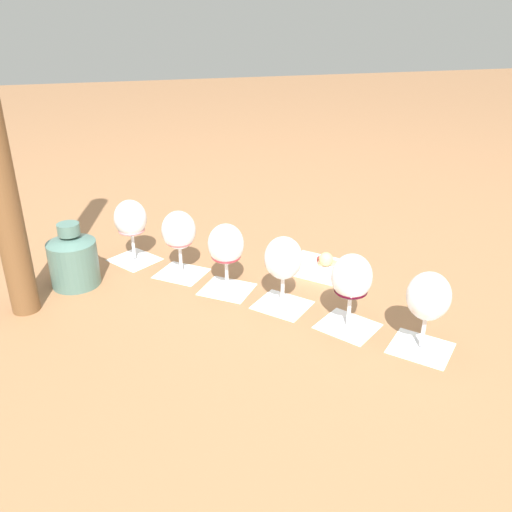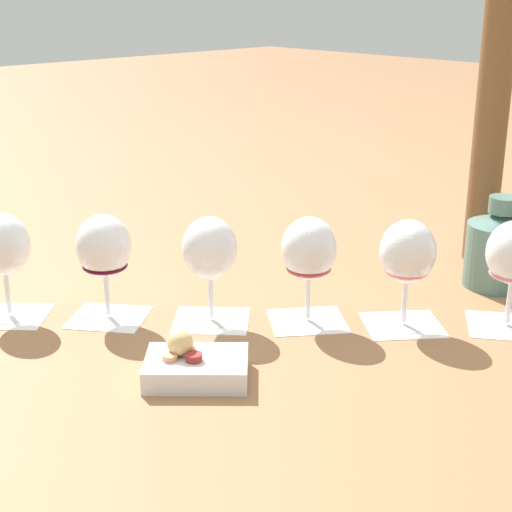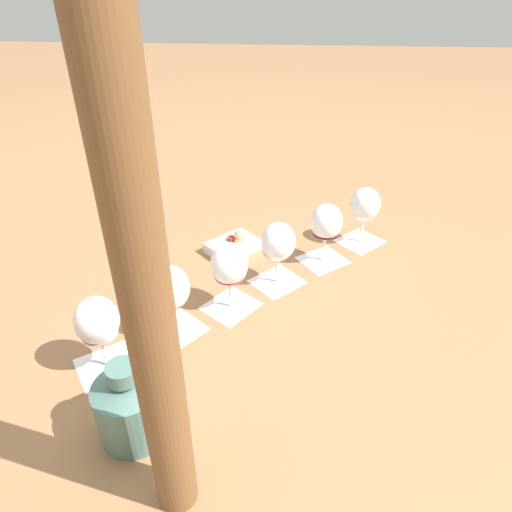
# 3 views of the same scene
# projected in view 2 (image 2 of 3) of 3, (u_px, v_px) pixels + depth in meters

# --- Properties ---
(ground_plane) EXTENTS (8.00, 8.00, 0.00)m
(ground_plane) POSITION_uv_depth(u_px,v_px,m) (255.00, 322.00, 1.24)
(ground_plane) COLOR #936642
(tasting_card_0) EXTENTS (0.15, 0.16, 0.00)m
(tasting_card_0) POSITION_uv_depth(u_px,v_px,m) (506.00, 326.00, 1.22)
(tasting_card_0) COLOR white
(tasting_card_0) RESTS_ON ground_plane
(tasting_card_1) EXTENTS (0.16, 0.16, 0.00)m
(tasting_card_1) POSITION_uv_depth(u_px,v_px,m) (403.00, 325.00, 1.22)
(tasting_card_1) COLOR white
(tasting_card_1) RESTS_ON ground_plane
(tasting_card_2) EXTENTS (0.16, 0.15, 0.00)m
(tasting_card_2) POSITION_uv_depth(u_px,v_px,m) (307.00, 321.00, 1.24)
(tasting_card_2) COLOR white
(tasting_card_2) RESTS_ON ground_plane
(tasting_card_3) EXTENTS (0.16, 0.16, 0.00)m
(tasting_card_3) POSITION_uv_depth(u_px,v_px,m) (211.00, 320.00, 1.24)
(tasting_card_3) COLOR white
(tasting_card_3) RESTS_ON ground_plane
(tasting_card_4) EXTENTS (0.16, 0.16, 0.00)m
(tasting_card_4) POSITION_uv_depth(u_px,v_px,m) (109.00, 317.00, 1.25)
(tasting_card_4) COLOR white
(tasting_card_4) RESTS_ON ground_plane
(tasting_card_5) EXTENTS (0.16, 0.16, 0.00)m
(tasting_card_5) POSITION_uv_depth(u_px,v_px,m) (10.00, 316.00, 1.26)
(tasting_card_5) COLOR white
(tasting_card_5) RESTS_ON ground_plane
(wine_glass_1) EXTENTS (0.09, 0.09, 0.17)m
(wine_glass_1) POSITION_uv_depth(u_px,v_px,m) (407.00, 257.00, 1.19)
(wine_glass_1) COLOR white
(wine_glass_1) RESTS_ON tasting_card_1
(wine_glass_2) EXTENTS (0.09, 0.09, 0.17)m
(wine_glass_2) POSITION_uv_depth(u_px,v_px,m) (309.00, 253.00, 1.20)
(wine_glass_2) COLOR white
(wine_glass_2) RESTS_ON tasting_card_2
(wine_glass_3) EXTENTS (0.09, 0.09, 0.17)m
(wine_glass_3) POSITION_uv_depth(u_px,v_px,m) (210.00, 253.00, 1.20)
(wine_glass_3) COLOR white
(wine_glass_3) RESTS_ON tasting_card_3
(wine_glass_4) EXTENTS (0.09, 0.09, 0.17)m
(wine_glass_4) POSITION_uv_depth(u_px,v_px,m) (104.00, 250.00, 1.21)
(wine_glass_4) COLOR white
(wine_glass_4) RESTS_ON tasting_card_4
(wine_glass_5) EXTENTS (0.09, 0.09, 0.17)m
(wine_glass_5) POSITION_uv_depth(u_px,v_px,m) (3.00, 249.00, 1.22)
(wine_glass_5) COLOR white
(wine_glass_5) RESTS_ON tasting_card_5
(ceramic_vase) EXTENTS (0.12, 0.12, 0.16)m
(ceramic_vase) POSITION_uv_depth(u_px,v_px,m) (500.00, 248.00, 1.36)
(ceramic_vase) COLOR #4C7066
(ceramic_vase) RESTS_ON ground_plane
(snack_dish) EXTENTS (0.17, 0.17, 0.07)m
(snack_dish) POSITION_uv_depth(u_px,v_px,m) (195.00, 365.00, 1.05)
(snack_dish) COLOR silver
(snack_dish) RESTS_ON ground_plane
(umbrella_pole) EXTENTS (0.06, 0.06, 0.82)m
(umbrella_pole) POSITION_uv_depth(u_px,v_px,m) (499.00, 40.00, 1.39)
(umbrella_pole) COLOR brown
(umbrella_pole) RESTS_ON ground_plane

